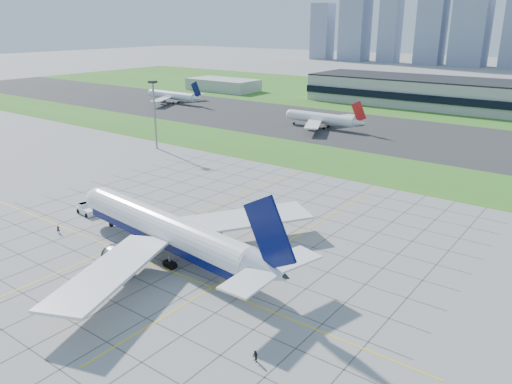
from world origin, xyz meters
TOP-DOWN VIEW (x-y plane):
  - ground at (0.00, 0.00)m, footprint 1400.00×1400.00m
  - grass_median at (0.00, 90.00)m, footprint 700.00×35.00m
  - asphalt_taxiway at (0.00, 145.00)m, footprint 700.00×75.00m
  - grass_far at (0.00, 255.00)m, footprint 700.00×145.00m
  - apron_markings at (0.43, 11.09)m, footprint 120.00×130.00m
  - service_block at (-160.00, 210.00)m, footprint 50.00×25.00m
  - light_mast at (-70.00, 65.00)m, footprint 2.50×2.50m
  - airliner at (1.48, 2.82)m, footprint 63.78×64.33m
  - pushback_tug at (-32.42, 6.83)m, footprint 9.19×3.75m
  - crew_near at (-27.20, -4.51)m, footprint 0.78×0.80m
  - crew_far at (37.00, -14.10)m, footprint 1.12×1.05m
  - distant_jet_0 at (-146.75, 148.28)m, footprint 41.30×42.66m
  - distant_jet_1 at (-38.32, 136.95)m, footprint 38.55×42.66m

SIDE VIEW (x-z plane):
  - ground at x=0.00m, z-range 0.00..0.00m
  - apron_markings at x=0.43m, z-range 0.00..0.03m
  - grass_median at x=0.00m, z-range 0.00..0.04m
  - grass_far at x=0.00m, z-range 0.00..0.04m
  - asphalt_taxiway at x=0.00m, z-range 0.01..0.05m
  - crew_far at x=37.00m, z-range 0.00..1.84m
  - crew_near at x=-27.20m, z-range 0.00..1.85m
  - pushback_tug at x=-32.42m, z-range -0.14..2.39m
  - service_block at x=-160.00m, z-range 0.00..8.00m
  - distant_jet_1 at x=-38.32m, z-range -2.55..11.52m
  - distant_jet_0 at x=-146.75m, z-range -2.55..11.52m
  - airliner at x=1.48m, z-range -4.55..15.54m
  - light_mast at x=-70.00m, z-range 3.38..28.98m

